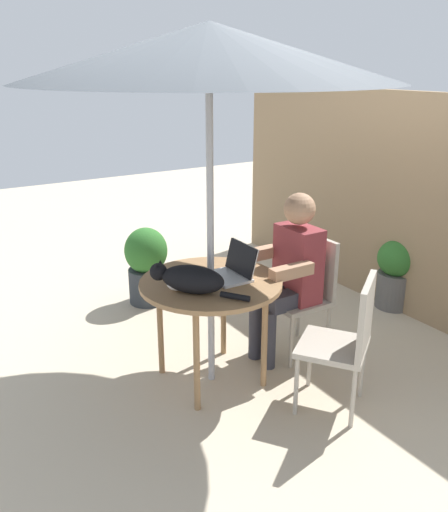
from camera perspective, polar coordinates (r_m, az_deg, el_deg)
ground_plane at (r=3.82m, az=-1.30°, el=-12.70°), size 14.00×14.00×0.00m
fence_back at (r=4.69m, az=19.80°, el=4.58°), size 4.61×0.08×1.84m
patio_table at (r=3.51m, az=-1.39°, el=-3.65°), size 0.92×0.92×0.72m
patio_umbrella at (r=3.23m, az=-1.61°, el=20.54°), size 2.19×2.19×2.26m
chair_occupied at (r=4.01m, az=8.59°, el=-3.15°), size 0.40×0.40×0.87m
chair_empty at (r=3.36m, az=12.84°, el=-8.15°), size 0.56×0.56×0.87m
person_seated at (r=3.85m, az=6.94°, el=-1.29°), size 0.48×0.48×1.21m
laptop at (r=3.53m, az=1.11°, el=-1.22°), size 0.30×0.25×0.21m
cat at (r=3.30m, az=-3.71°, el=-2.44°), size 0.55×0.42×0.17m
potted_plant_near_fence at (r=4.86m, az=-8.12°, el=-0.80°), size 0.38×0.38×0.69m
potted_plant_by_chair at (r=4.95m, az=17.57°, el=-1.65°), size 0.34×0.34×0.62m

